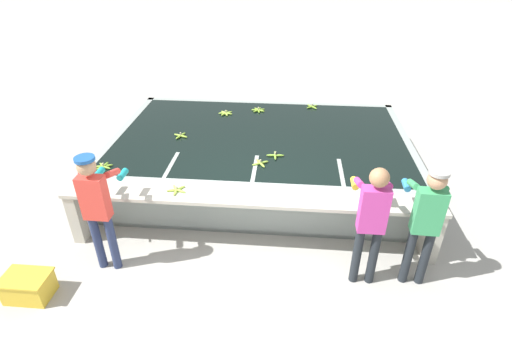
# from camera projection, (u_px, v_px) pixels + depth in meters

# --- Properties ---
(ground_plane) EXTENTS (80.00, 80.00, 0.00)m
(ground_plane) POSITION_uv_depth(u_px,v_px,m) (249.00, 254.00, 5.53)
(ground_plane) COLOR #A3A099
(ground_plane) RESTS_ON ground
(wash_tank) EXTENTS (5.09, 3.35, 0.83)m
(wash_tank) POSITION_uv_depth(u_px,v_px,m) (261.00, 157.00, 7.14)
(wash_tank) COLOR gray
(wash_tank) RESTS_ON ground
(work_ledge) EXTENTS (5.09, 0.45, 0.83)m
(work_ledge) POSITION_uv_depth(u_px,v_px,m) (250.00, 209.00, 5.41)
(work_ledge) COLOR #B7B2A3
(work_ledge) RESTS_ON ground
(worker_0) EXTENTS (0.41, 0.72, 1.65)m
(worker_0) POSITION_uv_depth(u_px,v_px,m) (97.00, 203.00, 4.86)
(worker_0) COLOR navy
(worker_0) RESTS_ON ground
(worker_1) EXTENTS (0.40, 0.71, 1.65)m
(worker_1) POSITION_uv_depth(u_px,v_px,m) (371.00, 216.00, 4.65)
(worker_1) COLOR #1E2328
(worker_1) RESTS_ON ground
(worker_2) EXTENTS (0.42, 0.72, 1.63)m
(worker_2) POSITION_uv_depth(u_px,v_px,m) (426.00, 217.00, 4.64)
(worker_2) COLOR #1E2328
(worker_2) RESTS_ON ground
(banana_bunch_floating_0) EXTENTS (0.28, 0.28, 0.08)m
(banana_bunch_floating_0) POSITION_uv_depth(u_px,v_px,m) (275.00, 155.00, 6.25)
(banana_bunch_floating_0) COLOR #75A333
(banana_bunch_floating_0) RESTS_ON wash_tank
(banana_bunch_floating_1) EXTENTS (0.26, 0.26, 0.08)m
(banana_bunch_floating_1) POSITION_uv_depth(u_px,v_px,m) (260.00, 163.00, 6.04)
(banana_bunch_floating_1) COLOR #93BC3D
(banana_bunch_floating_1) RESTS_ON wash_tank
(banana_bunch_floating_2) EXTENTS (0.24, 0.24, 0.08)m
(banana_bunch_floating_2) POSITION_uv_depth(u_px,v_px,m) (312.00, 107.00, 8.06)
(banana_bunch_floating_2) COLOR #7FAD33
(banana_bunch_floating_2) RESTS_ON wash_tank
(banana_bunch_floating_3) EXTENTS (0.28, 0.28, 0.08)m
(banana_bunch_floating_3) POSITION_uv_depth(u_px,v_px,m) (103.00, 167.00, 5.95)
(banana_bunch_floating_3) COLOR #7FAD33
(banana_bunch_floating_3) RESTS_ON wash_tank
(banana_bunch_floating_4) EXTENTS (0.28, 0.28, 0.08)m
(banana_bunch_floating_4) POSITION_uv_depth(u_px,v_px,m) (226.00, 113.00, 7.76)
(banana_bunch_floating_4) COLOR #9EC642
(banana_bunch_floating_4) RESTS_ON wash_tank
(banana_bunch_floating_5) EXTENTS (0.27, 0.27, 0.08)m
(banana_bunch_floating_5) POSITION_uv_depth(u_px,v_px,m) (181.00, 136.00, 6.87)
(banana_bunch_floating_5) COLOR #8CB738
(banana_bunch_floating_5) RESTS_ON wash_tank
(banana_bunch_floating_6) EXTENTS (0.27, 0.28, 0.08)m
(banana_bunch_floating_6) POSITION_uv_depth(u_px,v_px,m) (258.00, 110.00, 7.90)
(banana_bunch_floating_6) COLOR #7FAD33
(banana_bunch_floating_6) RESTS_ON wash_tank
(banana_bunch_ledge_0) EXTENTS (0.28, 0.27, 0.08)m
(banana_bunch_ledge_0) POSITION_uv_depth(u_px,v_px,m) (177.00, 190.00, 5.39)
(banana_bunch_ledge_0) COLOR #9EC642
(banana_bunch_ledge_0) RESTS_ON work_ledge
(knife_0) EXTENTS (0.15, 0.34, 0.02)m
(knife_0) POSITION_uv_depth(u_px,v_px,m) (92.00, 191.00, 5.39)
(knife_0) COLOR silver
(knife_0) RESTS_ON work_ledge
(crate) EXTENTS (0.55, 0.39, 0.32)m
(crate) POSITION_uv_depth(u_px,v_px,m) (28.00, 286.00, 4.81)
(crate) COLOR gold
(crate) RESTS_ON ground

